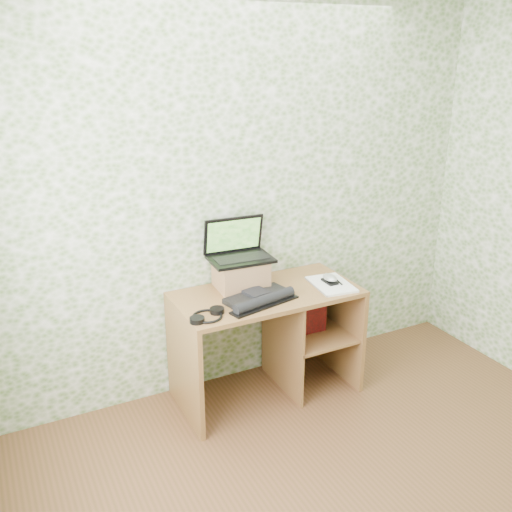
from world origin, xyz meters
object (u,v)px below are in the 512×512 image
desk (275,325)px  riser (241,274)px  laptop (238,249)px  keyboard (260,298)px  notepad (331,284)px

desk → riser: bearing=149.3°
laptop → keyboard: 0.38m
desk → keyboard: keyboard is taller
riser → desk: bearing=-30.7°
laptop → desk: bearing=-35.6°
riser → notepad: bearing=-23.6°
laptop → notepad: size_ratio=1.26×
riser → keyboard: 0.27m
desk → riser: (-0.19, 0.12, 0.36)m
riser → laptop: bearing=90.0°
desk → keyboard: size_ratio=2.44×
laptop → notepad: 0.67m
laptop → keyboard: bearing=-84.6°
riser → keyboard: (0.01, -0.26, -0.07)m
keyboard → notepad: (0.54, 0.01, -0.02)m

